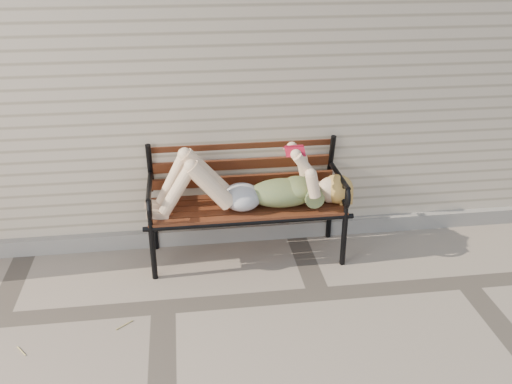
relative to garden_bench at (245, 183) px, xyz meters
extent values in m
plane|color=gray|center=(-0.74, -0.78, -0.67)|extent=(80.00, 80.00, 0.00)
cube|color=beige|center=(-0.74, 2.22, 0.83)|extent=(8.00, 4.00, 3.00)
cube|color=gray|center=(-0.74, 0.19, -0.60)|extent=(8.00, 0.10, 0.15)
cylinder|color=black|center=(-0.81, -0.36, -0.42)|extent=(0.05, 0.05, 0.49)
cylinder|color=black|center=(-0.81, 0.13, -0.42)|extent=(0.05, 0.05, 0.49)
cylinder|color=black|center=(0.81, -0.36, -0.42)|extent=(0.05, 0.05, 0.49)
cylinder|color=black|center=(0.81, 0.13, -0.42)|extent=(0.05, 0.05, 0.49)
cube|color=#5C2B17|center=(0.00, -0.12, -0.18)|extent=(1.67, 0.54, 0.03)
cylinder|color=black|center=(0.00, -0.36, -0.20)|extent=(1.76, 0.04, 0.04)
cylinder|color=black|center=(0.00, 0.13, -0.20)|extent=(1.76, 0.04, 0.04)
torus|color=black|center=(0.00, 0.25, 0.37)|extent=(0.30, 0.04, 0.30)
ellipsoid|color=#0B394D|center=(0.31, -0.15, -0.04)|extent=(0.59, 0.34, 0.23)
ellipsoid|color=#0B394D|center=(0.44, -0.15, -0.01)|extent=(0.29, 0.33, 0.18)
ellipsoid|color=#B9B9BE|center=(-0.04, -0.15, -0.06)|extent=(0.33, 0.37, 0.21)
sphere|color=beige|center=(0.74, -0.15, -0.04)|extent=(0.24, 0.24, 0.24)
ellipsoid|color=#DEB453|center=(0.79, -0.15, -0.04)|extent=(0.27, 0.28, 0.25)
cube|color=#AD132B|center=(0.40, -0.15, 0.37)|extent=(0.15, 0.02, 0.02)
cube|color=silver|center=(0.40, -0.19, 0.34)|extent=(0.15, 0.10, 0.06)
cube|color=silver|center=(0.40, -0.10, 0.34)|extent=(0.15, 0.10, 0.06)
cube|color=#AD132B|center=(0.40, -0.20, 0.35)|extent=(0.16, 0.10, 0.06)
cube|color=#AD132B|center=(0.40, -0.10, 0.35)|extent=(0.16, 0.10, 0.06)
cylinder|color=tan|center=(-1.01, -0.94, -0.66)|extent=(0.10, 0.12, 0.01)
cylinder|color=tan|center=(-1.04, -0.93, -0.66)|extent=(0.11, 0.14, 0.01)
cylinder|color=tan|center=(-1.11, -1.46, -0.66)|extent=(0.06, 0.13, 0.01)
cylinder|color=tan|center=(-1.46, -0.81, -0.66)|extent=(0.08, 0.14, 0.01)
cylinder|color=tan|center=(-1.71, -1.22, -0.66)|extent=(0.09, 0.08, 0.01)
camera|label=1|loc=(-0.51, -4.49, 2.05)|focal=40.00mm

